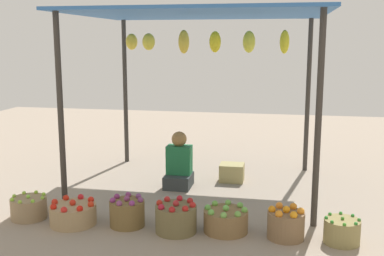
% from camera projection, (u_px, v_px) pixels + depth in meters
% --- Properties ---
extents(ground_plane, '(14.00, 14.00, 0.00)m').
position_uv_depth(ground_plane, '(200.00, 187.00, 6.65)').
color(ground_plane, gray).
extents(market_stall_structure, '(3.25, 2.65, 2.39)m').
position_uv_depth(market_stall_structure, '(201.00, 26.00, 6.26)').
color(market_stall_structure, '#38332D').
rests_on(market_stall_structure, ground).
extents(vendor_person, '(0.36, 0.44, 0.78)m').
position_uv_depth(vendor_person, '(179.00, 166.00, 6.61)').
color(vendor_person, '#343A3B').
rests_on(vendor_person, ground).
extents(basket_limes, '(0.41, 0.41, 0.28)m').
position_uv_depth(basket_limes, '(29.00, 208.00, 5.45)').
color(basket_limes, '#947B59').
rests_on(basket_limes, ground).
extents(basket_red_tomatoes, '(0.51, 0.51, 0.28)m').
position_uv_depth(basket_red_tomatoes, '(73.00, 214.00, 5.27)').
color(basket_red_tomatoes, tan).
rests_on(basket_red_tomatoes, ground).
extents(basket_purple_onions, '(0.39, 0.39, 0.34)m').
position_uv_depth(basket_purple_onions, '(127.00, 213.00, 5.22)').
color(basket_purple_onions, brown).
rests_on(basket_purple_onions, ground).
extents(basket_red_apples, '(0.44, 0.44, 0.35)m').
position_uv_depth(basket_red_apples, '(176.00, 218.00, 5.05)').
color(basket_red_apples, brown).
rests_on(basket_red_apples, ground).
extents(basket_green_apples, '(0.48, 0.48, 0.29)m').
position_uv_depth(basket_green_apples, '(226.00, 220.00, 5.07)').
color(basket_green_apples, olive).
rests_on(basket_green_apples, ground).
extents(basket_oranges, '(0.38, 0.38, 0.35)m').
position_uv_depth(basket_oranges, '(286.00, 224.00, 4.89)').
color(basket_oranges, olive).
rests_on(basket_oranges, ground).
extents(basket_green_chilies, '(0.36, 0.36, 0.28)m').
position_uv_depth(basket_green_chilies, '(342.00, 231.00, 4.78)').
color(basket_green_chilies, olive).
rests_on(basket_green_chilies, ground).
extents(wooden_crate_near_vendor, '(0.34, 0.30, 0.25)m').
position_uv_depth(wooden_crate_near_vendor, '(232.00, 172.00, 6.90)').
color(wooden_crate_near_vendor, tan).
rests_on(wooden_crate_near_vendor, ground).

